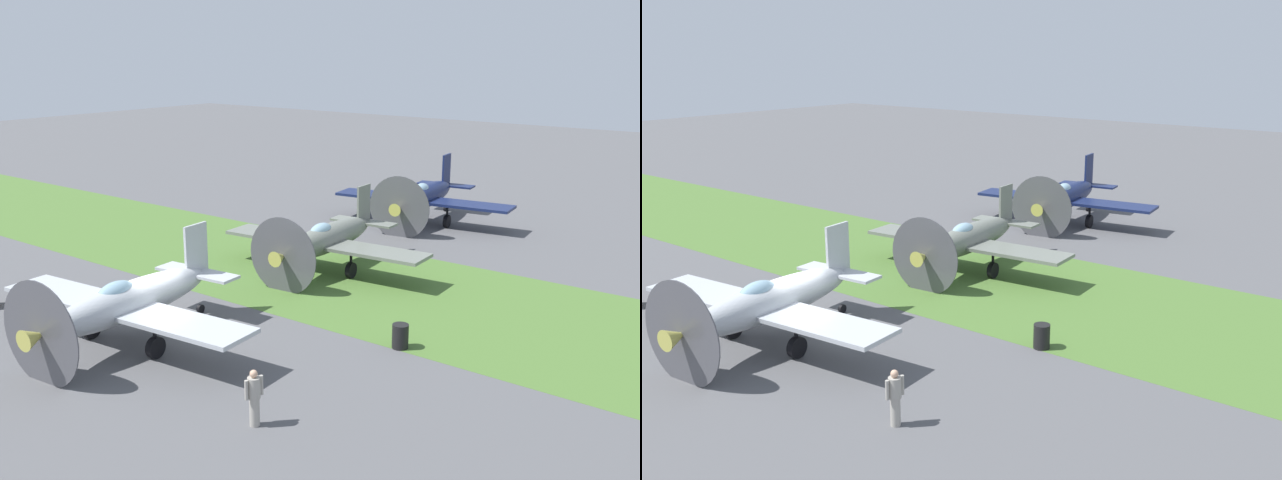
{
  "view_description": "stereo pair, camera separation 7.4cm",
  "coord_description": "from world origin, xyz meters",
  "views": [
    {
      "loc": [
        -20.74,
        16.94,
        10.63
      ],
      "look_at": [
        0.38,
        -10.39,
        1.42
      ],
      "focal_mm": 41.39,
      "sensor_mm": 36.0,
      "label": 1
    },
    {
      "loc": [
        -20.8,
        16.89,
        10.63
      ],
      "look_at": [
        0.38,
        -10.39,
        1.42
      ],
      "focal_mm": 41.39,
      "sensor_mm": 36.0,
      "label": 2
    }
  ],
  "objects": [
    {
      "name": "ground_plane",
      "position": [
        0.0,
        0.0,
        0.0
      ],
      "size": [
        160.0,
        160.0,
        0.0
      ],
      "primitive_type": "plane",
      "color": "#515154"
    },
    {
      "name": "airplane_lead",
      "position": [
        0.08,
        1.32,
        1.64
      ],
      "size": [
        11.04,
        8.75,
        3.92
      ],
      "rotation": [
        0.0,
        0.0,
        0.09
      ],
      "color": "#B2B7BC",
      "rests_on": "ground"
    },
    {
      "name": "fuel_drum",
      "position": [
        -7.91,
        -4.4,
        0.45
      ],
      "size": [
        0.6,
        0.6,
        0.9
      ],
      "primitive_type": "cylinder",
      "color": "black",
      "rests_on": "ground"
    },
    {
      "name": "airplane_wingman",
      "position": [
        -0.11,
        -10.28,
        1.59
      ],
      "size": [
        10.67,
        8.45,
        3.79
      ],
      "rotation": [
        0.0,
        0.0,
        0.09
      ],
      "color": "slate",
      "rests_on": "ground"
    },
    {
      "name": "airplane_trail",
      "position": [
        1.11,
        -21.7,
        1.65
      ],
      "size": [
        11.12,
        8.84,
        3.94
      ],
      "rotation": [
        0.0,
        0.0,
        0.14
      ],
      "color": "#141E47",
      "rests_on": "ground"
    },
    {
      "name": "grass_verge",
      "position": [
        0.0,
        -9.65,
        0.0
      ],
      "size": [
        120.0,
        11.0,
        0.01
      ],
      "primitive_type": "cube",
      "color": "#476B2D",
      "rests_on": "ground"
    },
    {
      "name": "ground_crew_chief",
      "position": [
        -7.56,
        2.95,
        0.91
      ],
      "size": [
        0.38,
        0.62,
        1.73
      ],
      "rotation": [
        0.0,
        0.0,
        4.5
      ],
      "color": "#9E998E",
      "rests_on": "ground"
    }
  ]
}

